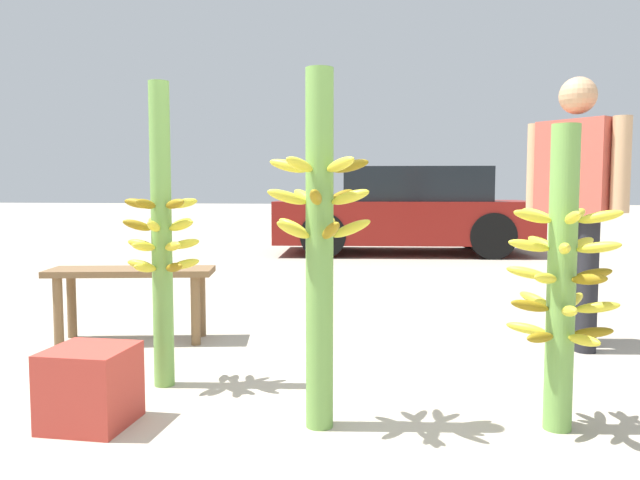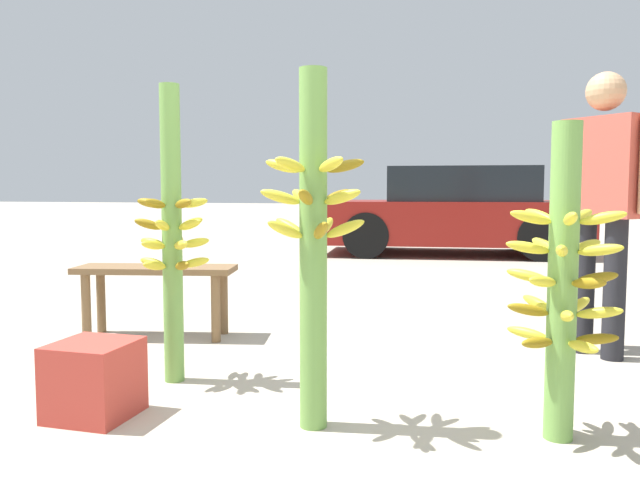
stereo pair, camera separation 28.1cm
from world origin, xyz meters
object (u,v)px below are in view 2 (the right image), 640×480
at_px(banana_stalk_center, 313,240).
at_px(banana_stalk_right, 563,281).
at_px(vendor_person, 602,190).
at_px(produce_crate, 94,379).
at_px(banana_stalk_left, 172,235).
at_px(market_bench, 156,280).
at_px(parked_car, 452,212).

relative_size(banana_stalk_center, banana_stalk_right, 1.18).
bearing_deg(vendor_person, produce_crate, 78.81).
distance_m(banana_stalk_left, produce_crate, 0.82).
relative_size(banana_stalk_left, market_bench, 1.38).
bearing_deg(banana_stalk_right, parked_car, 96.98).
height_order(banana_stalk_right, market_bench, banana_stalk_right).
relative_size(banana_stalk_left, produce_crate, 4.60).
height_order(banana_stalk_center, parked_car, banana_stalk_center).
height_order(banana_stalk_center, banana_stalk_right, banana_stalk_center).
xyz_separation_m(banana_stalk_left, vendor_person, (2.20, 1.12, 0.23)).
bearing_deg(parked_car, market_bench, 158.93).
height_order(vendor_person, market_bench, vendor_person).
relative_size(banana_stalk_center, produce_crate, 4.47).
xyz_separation_m(banana_stalk_right, parked_car, (-0.88, 7.20, 0.02)).
bearing_deg(parked_car, banana_stalk_center, 172.54).
bearing_deg(produce_crate, market_bench, 110.01).
height_order(banana_stalk_center, produce_crate, banana_stalk_center).
bearing_deg(banana_stalk_right, market_bench, 155.54).
xyz_separation_m(banana_stalk_left, market_bench, (-0.59, 0.84, -0.38)).
distance_m(banana_stalk_center, market_bench, 1.97).
relative_size(banana_stalk_left, banana_stalk_right, 1.21).
xyz_separation_m(banana_stalk_left, parked_car, (0.97, 6.93, -0.11)).
distance_m(vendor_person, market_bench, 2.87).
relative_size(banana_stalk_center, vendor_person, 0.88).
distance_m(banana_stalk_left, market_bench, 1.09).
relative_size(vendor_person, market_bench, 1.52).
height_order(banana_stalk_center, vendor_person, vendor_person).
bearing_deg(vendor_person, market_bench, 48.18).
relative_size(vendor_person, produce_crate, 5.05).
bearing_deg(parked_car, banana_stalk_left, 165.35).
height_order(banana_stalk_left, produce_crate, banana_stalk_left).
xyz_separation_m(banana_stalk_left, banana_stalk_right, (1.85, -0.27, -0.13)).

